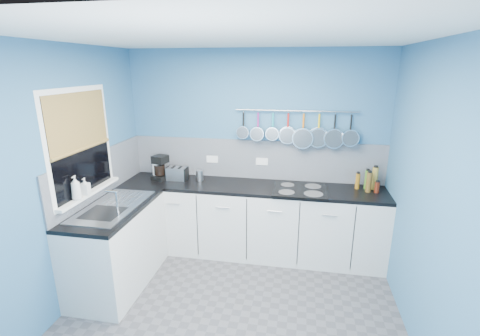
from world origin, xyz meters
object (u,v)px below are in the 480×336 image
(soap_bottle_b, at_px, (85,186))
(hob, at_px, (300,190))
(coffee_maker, at_px, (160,168))
(soap_bottle_a, at_px, (76,188))
(paper_towel, at_px, (157,169))
(toaster, at_px, (177,174))
(canister, at_px, (200,175))

(soap_bottle_b, height_order, hob, soap_bottle_b)
(soap_bottle_b, xyz_separation_m, coffee_maker, (0.36, 1.01, -0.08))
(coffee_maker, xyz_separation_m, hob, (1.76, -0.08, -0.15))
(soap_bottle_a, bearing_deg, coffee_maker, 72.44)
(paper_towel, relative_size, toaster, 1.06)
(soap_bottle_b, distance_m, coffee_maker, 1.07)
(paper_towel, distance_m, canister, 0.55)
(coffee_maker, bearing_deg, hob, 14.31)
(soap_bottle_b, height_order, toaster, soap_bottle_b)
(soap_bottle_b, bearing_deg, coffee_maker, 70.22)
(paper_towel, height_order, coffee_maker, coffee_maker)
(coffee_maker, bearing_deg, soap_bottle_a, -90.53)
(soap_bottle_a, height_order, hob, soap_bottle_a)
(paper_towel, xyz_separation_m, coffee_maker, (0.05, -0.01, 0.02))
(paper_towel, distance_m, hob, 1.81)
(paper_towel, relative_size, hob, 0.43)
(soap_bottle_b, distance_m, paper_towel, 1.07)
(paper_towel, distance_m, toaster, 0.27)
(soap_bottle_a, bearing_deg, hob, 26.58)
(coffee_maker, height_order, hob, coffee_maker)
(soap_bottle_b, relative_size, coffee_maker, 0.56)
(soap_bottle_b, xyz_separation_m, canister, (0.86, 1.06, -0.17))
(hob, bearing_deg, coffee_maker, 177.28)
(soap_bottle_a, distance_m, coffee_maker, 1.21)
(soap_bottle_a, height_order, canister, soap_bottle_a)
(toaster, xyz_separation_m, hob, (1.55, -0.11, -0.07))
(coffee_maker, xyz_separation_m, canister, (0.50, 0.06, -0.09))
(paper_towel, bearing_deg, coffee_maker, -15.86)
(soap_bottle_b, xyz_separation_m, toaster, (0.57, 1.03, -0.16))
(soap_bottle_a, bearing_deg, soap_bottle_b, 90.00)
(paper_towel, bearing_deg, toaster, 2.73)
(paper_towel, height_order, hob, paper_towel)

